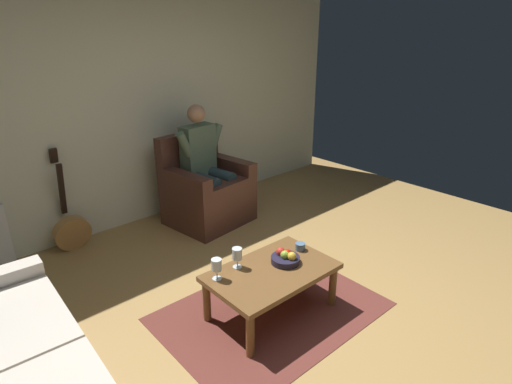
{
  "coord_description": "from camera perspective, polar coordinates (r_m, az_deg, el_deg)",
  "views": [
    {
      "loc": [
        2.16,
        1.53,
        2.1
      ],
      "look_at": [
        -0.23,
        -1.06,
        0.69
      ],
      "focal_mm": 29.5,
      "sensor_mm": 36.0,
      "label": 1
    }
  ],
  "objects": [
    {
      "name": "armchair",
      "position": [
        4.74,
        -6.77,
        0.01
      ],
      "size": [
        0.9,
        0.82,
        0.99
      ],
      "rotation": [
        0.0,
        0.0,
        0.12
      ],
      "color": "#46271F",
      "rests_on": "ground"
    },
    {
      "name": "rug",
      "position": [
        3.43,
        2.07,
        -15.84
      ],
      "size": [
        1.69,
        1.24,
        0.01
      ],
      "primitive_type": "cube",
      "rotation": [
        0.0,
        0.0,
        -0.02
      ],
      "color": "brown",
      "rests_on": "ground"
    },
    {
      "name": "candle_jar",
      "position": [
        3.47,
        6.01,
        -7.37
      ],
      "size": [
        0.08,
        0.08,
        0.06
      ],
      "primitive_type": "cylinder",
      "color": "slate",
      "rests_on": "coffee_table"
    },
    {
      "name": "fruit_bowl",
      "position": [
        3.29,
        4.04,
        -8.87
      ],
      "size": [
        0.22,
        0.22,
        0.11
      ],
      "color": "#201D32",
      "rests_on": "coffee_table"
    },
    {
      "name": "wine_glass_far",
      "position": [
        3.19,
        -2.57,
        -8.53
      ],
      "size": [
        0.08,
        0.08,
        0.16
      ],
      "color": "silver",
      "rests_on": "coffee_table"
    },
    {
      "name": "guitar",
      "position": [
        4.55,
        -23.77,
        -4.58
      ],
      "size": [
        0.35,
        0.25,
        1.02
      ],
      "color": "#AA7840",
      "rests_on": "ground"
    },
    {
      "name": "person_seated",
      "position": [
        4.61,
        -6.83,
        4.11
      ],
      "size": [
        0.65,
        0.6,
        1.31
      ],
      "rotation": [
        0.0,
        0.0,
        0.12
      ],
      "color": "#4E654E",
      "rests_on": "ground"
    },
    {
      "name": "wine_glass_near",
      "position": [
        3.06,
        -5.37,
        -9.95
      ],
      "size": [
        0.08,
        0.08,
        0.16
      ],
      "color": "silver",
      "rests_on": "coffee_table"
    },
    {
      "name": "wall_back",
      "position": [
        4.76,
        -15.4,
        11.92
      ],
      "size": [
        5.74,
        0.06,
        2.69
      ],
      "primitive_type": "cube",
      "color": "beige",
      "rests_on": "ground"
    },
    {
      "name": "ground_plane",
      "position": [
        3.38,
        9.8,
        -16.97
      ],
      "size": [
        6.41,
        6.41,
        0.0
      ],
      "primitive_type": "plane",
      "color": "#A67F47"
    },
    {
      "name": "coffee_table",
      "position": [
        3.24,
        2.14,
        -11.3
      ],
      "size": [
        0.97,
        0.62,
        0.38
      ],
      "rotation": [
        0.0,
        0.0,
        -0.02
      ],
      "color": "brown",
      "rests_on": "ground"
    }
  ]
}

